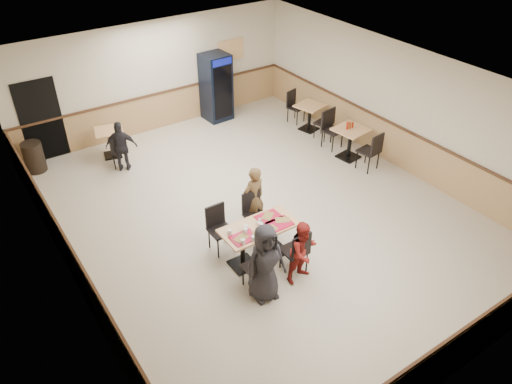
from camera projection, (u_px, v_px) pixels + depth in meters
ground at (260, 213)px, 10.89m from camera, size 10.00×10.00×0.00m
room_shell at (260, 125)px, 13.13m from camera, size 10.00×10.00×10.00m
main_table at (259, 237)px, 9.39m from camera, size 1.45×0.74×0.78m
main_chairs at (257, 239)px, 9.38m from camera, size 1.30×1.71×0.98m
diner_woman_left at (265, 263)px, 8.43m from camera, size 0.80×0.56×1.53m
diner_woman_right at (303, 252)px, 8.89m from camera, size 0.66×0.54×1.25m
diner_man_opposite at (254, 198)px, 10.09m from camera, size 0.55×0.39×1.44m
lone_diner at (122, 146)px, 12.02m from camera, size 0.82×0.64×1.29m
tabletop_clutter at (260, 227)px, 9.18m from camera, size 1.27×0.63×0.12m
side_table_near at (350, 139)px, 12.57m from camera, size 0.86×0.86×0.82m
side_table_near_chair_south at (369, 150)px, 12.14m from camera, size 0.54×0.54×1.03m
side_table_near_chair_north at (333, 130)px, 13.03m from camera, size 0.54×0.54×1.03m
side_table_far at (310, 113)px, 13.89m from camera, size 0.85×0.85×0.75m
side_table_far_chair_south at (324, 122)px, 13.50m from camera, size 0.53×0.53×0.95m
side_table_far_chair_north at (296, 107)px, 14.32m from camera, size 0.53×0.53×0.95m
condiment_caddy at (349, 125)px, 12.39m from camera, size 0.23×0.06×0.20m
back_table at (110, 139)px, 12.68m from camera, size 0.83×0.83×0.73m
back_table_chair_lone at (119, 149)px, 12.29m from camera, size 0.52×0.52×0.93m
pepsi_cooler at (216, 87)px, 14.25m from camera, size 0.76×0.77×1.93m
trash_bin at (34, 157)px, 12.13m from camera, size 0.48×0.48×0.76m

